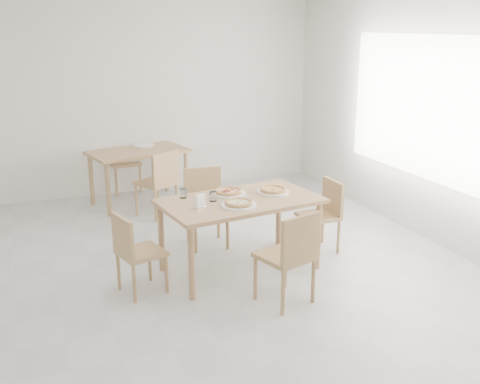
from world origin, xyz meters
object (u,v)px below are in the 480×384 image
object	(u,v)px
chair_east	(324,210)
chair_back_s	(160,179)
main_table	(240,207)
pizza_mushroom	(239,203)
pizza_margherita	(273,190)
chair_south	(291,252)
plate_empty	(143,145)
tumbler_b	(213,196)
pizza_pepperoni	(229,191)
chair_north	(205,201)
chair_west	(134,249)
chair_back_n	(122,158)
tumbler_a	(183,193)
second_table	(138,157)
plate_margherita	(273,192)
napkin_holder	(200,201)
plate_mushroom	(239,205)
plate_pepperoni	(229,193)

from	to	relation	value
chair_east	chair_back_s	size ratio (longest dim) A/B	0.90
main_table	chair_back_s	world-z (taller)	chair_back_s
pizza_mushroom	pizza_margherita	bearing A→B (deg)	29.92
chair_south	plate_empty	size ratio (longest dim) A/B	2.88
pizza_mushroom	tumbler_b	distance (m)	0.30
pizza_pepperoni	plate_empty	size ratio (longest dim) A/B	1.08
chair_north	pizza_margherita	bearing A→B (deg)	-52.79
pizza_pepperoni	plate_empty	distance (m)	2.67
chair_west	chair_back_n	distance (m)	3.49
pizza_pepperoni	tumbler_a	xyz separation A→B (m)	(-0.46, 0.05, 0.01)
pizza_margherita	chair_back_n	world-z (taller)	chair_back_n
chair_east	second_table	size ratio (longest dim) A/B	0.55
plate_margherita	pizza_mushroom	xyz separation A→B (m)	(-0.49, -0.28, 0.02)
tumbler_b	napkin_holder	size ratio (longest dim) A/B	0.75
plate_margherita	tumbler_b	distance (m)	0.67
plate_margherita	plate_mushroom	bearing A→B (deg)	-150.08
pizza_mushroom	pizza_pepperoni	world-z (taller)	same
plate_mushroom	second_table	distance (m)	2.81
chair_back_n	pizza_margherita	bearing A→B (deg)	-79.66
chair_north	second_table	xyz separation A→B (m)	(-0.39, 1.76, 0.15)
main_table	chair_back_n	distance (m)	3.36
plate_pepperoni	main_table	bearing A→B (deg)	-76.80
pizza_mushroom	second_table	bearing A→B (deg)	97.99
plate_empty	chair_south	bearing A→B (deg)	-82.47
chair_east	second_table	bearing A→B (deg)	-148.85
chair_north	plate_mushroom	bearing A→B (deg)	-86.18
chair_west	tumbler_b	world-z (taller)	tumbler_b
pizza_margherita	plate_empty	xyz separation A→B (m)	(-0.75, 2.77, -0.02)
plate_margherita	chair_back_n	world-z (taller)	chair_back_n
chair_back_s	plate_pepperoni	bearing A→B (deg)	71.32
plate_mushroom	plate_empty	bearing A→B (deg)	94.81
tumbler_b	chair_east	bearing A→B (deg)	5.26
pizza_pepperoni	chair_back_n	bearing A→B (deg)	99.83
plate_margherita	tumbler_a	bearing A→B (deg)	169.62
chair_south	pizza_margherita	distance (m)	1.02
chair_east	plate_empty	size ratio (longest dim) A/B	2.61
chair_north	tumbler_a	distance (m)	0.77
napkin_holder	chair_back_n	xyz separation A→B (m)	(-0.14, 3.42, -0.31)
plate_pepperoni	pizza_margherita	world-z (taller)	pizza_margherita
napkin_holder	second_table	size ratio (longest dim) A/B	0.09
pizza_mushroom	napkin_holder	world-z (taller)	napkin_holder
pizza_pepperoni	second_table	size ratio (longest dim) A/B	0.23
pizza_mushroom	plate_mushroom	bearing A→B (deg)	-90.00
chair_west	chair_east	size ratio (longest dim) A/B	0.99
napkin_holder	chair_back_s	world-z (taller)	napkin_holder
pizza_margherita	napkin_holder	world-z (taller)	napkin_holder
plate_mushroom	plate_empty	size ratio (longest dim) A/B	1.12
chair_back_n	plate_margherita	bearing A→B (deg)	-79.66
pizza_pepperoni	chair_back_n	world-z (taller)	chair_back_n
tumbler_b	pizza_pepperoni	bearing A→B (deg)	35.15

